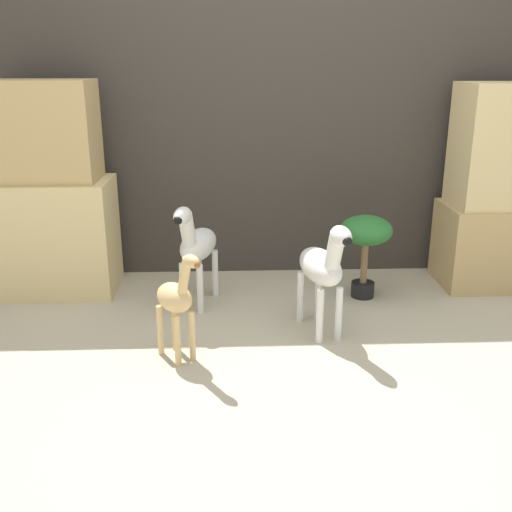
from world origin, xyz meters
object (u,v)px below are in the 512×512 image
(potted_palm_front, at_px, (366,237))
(zebra_right, at_px, (323,266))
(giraffe_figurine, at_px, (176,300))
(zebra_left, at_px, (196,245))

(potted_palm_front, bearing_deg, zebra_right, -123.54)
(zebra_right, height_order, giraffe_figurine, zebra_right)
(zebra_right, xyz_separation_m, giraffe_figurine, (-0.72, -0.26, -0.06))
(zebra_left, relative_size, giraffe_figurine, 1.13)
(zebra_right, distance_m, zebra_left, 0.77)
(zebra_left, xyz_separation_m, giraffe_figurine, (-0.06, -0.66, -0.06))
(zebra_right, bearing_deg, potted_palm_front, 56.46)
(giraffe_figurine, distance_m, potted_palm_front, 1.29)
(zebra_right, height_order, zebra_left, same)
(zebra_left, distance_m, giraffe_figurine, 0.66)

